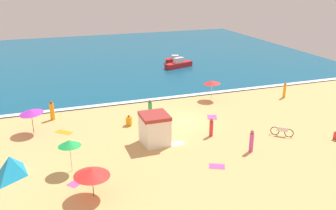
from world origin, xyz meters
The scene contains 24 objects.
ground_plane centered at (0.00, 0.00, 0.00)m, with size 60.00×60.00×0.00m, color #E5B26B.
ocean_water centered at (0.00, 28.00, 0.05)m, with size 60.00×44.00×0.10m, color #0F567A.
wave_breaker_foam centered at (0.00, 6.30, 0.10)m, with size 57.00×0.70×0.01m, color white.
lifeguard_cabana centered at (-3.69, -3.49, 1.23)m, with size 2.07×2.23×2.41m.
beach_umbrella_1 centered at (-9.22, -9.08, 1.64)m, with size 2.67×2.66×1.94m.
beach_umbrella_2 centered at (-12.51, 1.70, 1.87)m, with size 2.44×2.43×2.12m.
beach_umbrella_3 centered at (4.96, 4.46, 1.88)m, with size 2.39×2.38×2.10m.
beach_umbrella_4 centered at (-10.13, -5.64, 2.04)m, with size 1.77×1.78×2.28m.
beach_tent centered at (-13.87, -4.93, 0.69)m, with size 2.32×2.76×1.39m.
parked_bicycle centered at (6.41, -5.54, 0.38)m, with size 1.37×1.29×0.76m.
beachgoer_1 centered at (-2.46, 1.81, 0.79)m, with size 0.52×0.52×1.68m.
beachgoer_2 centered at (-10.87, 4.19, 0.83)m, with size 0.55×0.55×1.79m.
beachgoer_3 centered at (12.51, 2.54, 0.82)m, with size 0.30×0.30×1.67m.
beachgoer_4 centered at (0.99, -3.71, 0.76)m, with size 0.43×0.43×1.56m.
beachgoer_5 centered at (-4.72, 0.65, 0.40)m, with size 0.60×0.60×0.95m.
beachgoer_6 centered at (2.57, -7.14, 0.83)m, with size 0.34×0.34×1.72m.
beachgoer_7 centered at (-2.63, -0.96, 0.70)m, with size 0.52×0.52×1.54m.
beach_towel_0 centered at (-0.77, -8.31, 0.01)m, with size 1.28×1.13×0.01m.
beach_towel_1 centered at (-9.79, -7.02, 0.01)m, with size 1.74×1.63×0.01m.
beach_towel_2 centered at (-10.17, 1.00, 0.01)m, with size 1.49×1.44×0.01m.
beach_towel_3 centered at (2.87, -0.06, 0.01)m, with size 1.23×1.42×0.01m.
beach_towel_4 centered at (-2.07, -4.11, 0.01)m, with size 1.06×0.78×0.01m.
small_boat_0 centered at (6.56, 18.14, 0.56)m, with size 4.29×2.36×1.37m.
small_boat_1 centered at (6.92, 20.52, 0.52)m, with size 3.00×2.19×1.20m.
Camera 1 is at (-11.17, -27.83, 12.36)m, focal length 38.94 mm.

